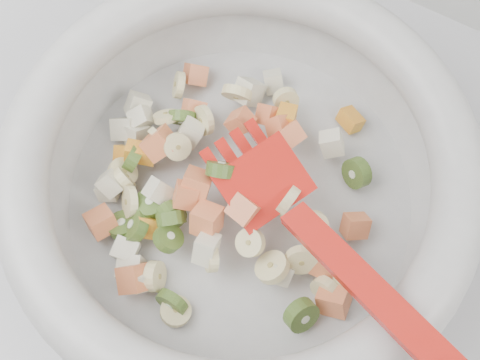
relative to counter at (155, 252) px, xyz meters
The scene contains 2 objects.
counter is the anchor object (origin of this frame).
mixing_bowl 0.53m from the counter, ahead, with size 0.44×0.38×0.15m.
Camera 1 is at (0.26, 1.28, 1.40)m, focal length 45.00 mm.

